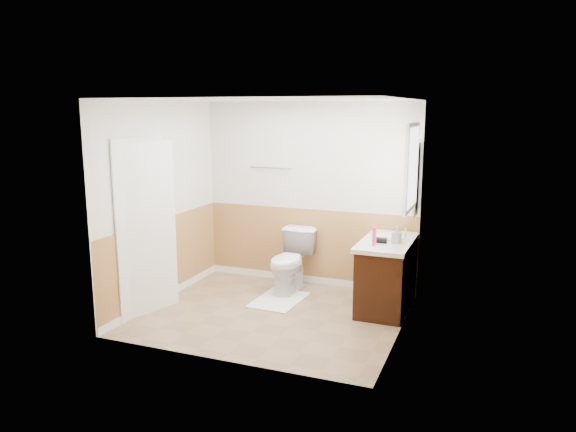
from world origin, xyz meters
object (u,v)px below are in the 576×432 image
at_px(toilet, 290,261).
at_px(bath_mat, 279,300).
at_px(lotion_bottle, 374,236).
at_px(soap_dispenser, 397,235).
at_px(vanity_cabinet, 387,276).

height_order(toilet, bath_mat, toilet).
relative_size(lotion_bottle, soap_dispenser, 1.09).
relative_size(toilet, vanity_cabinet, 0.75).
bearing_deg(vanity_cabinet, toilet, 173.16).
bearing_deg(bath_mat, lotion_bottle, -2.92).
height_order(vanity_cabinet, soap_dispenser, soap_dispenser).
bearing_deg(lotion_bottle, bath_mat, 177.08).
height_order(vanity_cabinet, lotion_bottle, lotion_bottle).
bearing_deg(toilet, lotion_bottle, -18.61).
distance_m(bath_mat, soap_dispenser, 1.72).
distance_m(vanity_cabinet, soap_dispenser, 0.57).
relative_size(toilet, lotion_bottle, 3.73).
distance_m(vanity_cabinet, lotion_bottle, 0.65).
distance_m(bath_mat, lotion_bottle, 1.54).
xyz_separation_m(toilet, soap_dispenser, (1.43, -0.26, 0.54)).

